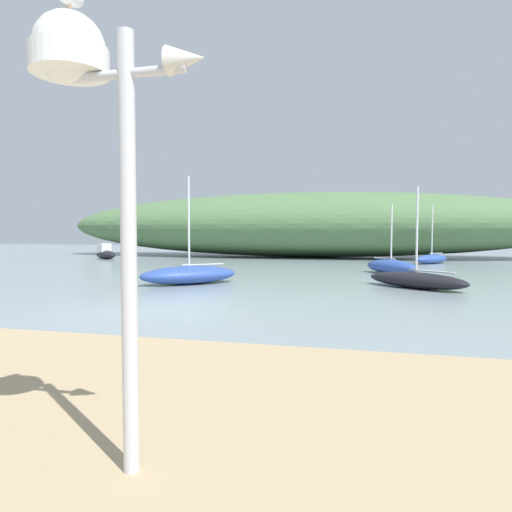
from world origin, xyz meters
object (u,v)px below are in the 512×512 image
sailboat_far_right (391,266)px  sailboat_outer_mooring (432,259)px  sailboat_mid_channel (416,280)px  motorboat_inner_mooring (105,253)px  mast_structure (85,87)px  sailboat_east_reach (189,275)px

sailboat_far_right → sailboat_outer_mooring: size_ratio=0.88×
sailboat_far_right → sailboat_mid_channel: (0.63, -5.82, -0.06)m
sailboat_far_right → sailboat_mid_channel: sailboat_mid_channel is taller
sailboat_mid_channel → sailboat_far_right: bearing=96.1°
motorboat_inner_mooring → mast_structure: bearing=-57.6°
motorboat_inner_mooring → sailboat_outer_mooring: sailboat_outer_mooring is taller
mast_structure → motorboat_inner_mooring: size_ratio=1.26×
sailboat_east_reach → sailboat_outer_mooring: sailboat_east_reach is taller
motorboat_inner_mooring → sailboat_east_reach: size_ratio=0.64×
sailboat_far_right → motorboat_inner_mooring: bearing=159.0°
mast_structure → motorboat_inner_mooring: mast_structure is taller
sailboat_mid_channel → sailboat_outer_mooring: bearing=80.7°
motorboat_inner_mooring → sailboat_outer_mooring: 23.99m
motorboat_inner_mooring → sailboat_mid_channel: (21.68, -13.90, -0.15)m
motorboat_inner_mooring → sailboat_outer_mooring: (23.99, 0.27, -0.12)m
mast_structure → motorboat_inner_mooring: 33.54m
mast_structure → motorboat_inner_mooring: (-17.94, 28.22, -2.64)m
sailboat_mid_channel → sailboat_east_reach: size_ratio=0.90×
motorboat_inner_mooring → sailboat_far_right: bearing=-21.0°
mast_structure → sailboat_mid_channel: size_ratio=0.90×
sailboat_mid_channel → sailboat_east_reach: sailboat_east_reach is taller
sailboat_far_right → sailboat_east_reach: size_ratio=0.80×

